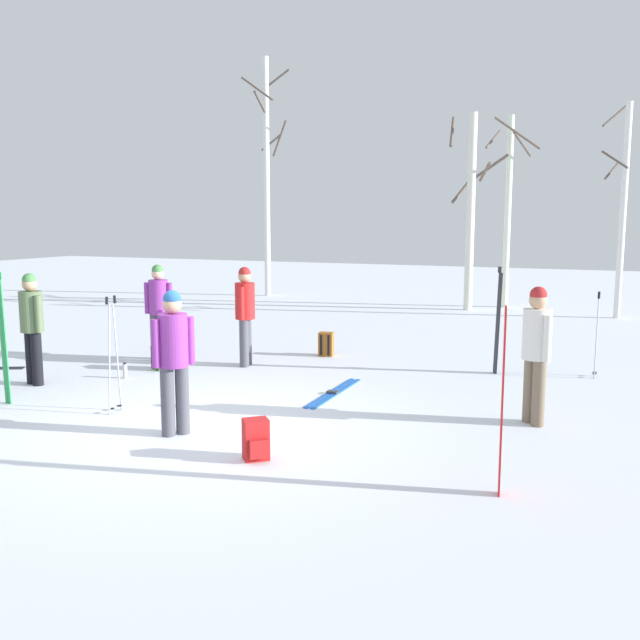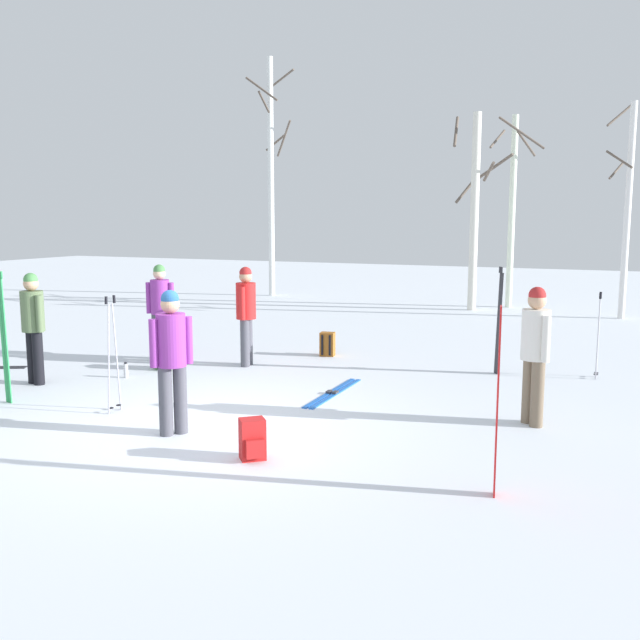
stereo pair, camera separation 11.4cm
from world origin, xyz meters
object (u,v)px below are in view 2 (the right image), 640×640
backpack_1 (328,344)px  water_bottle_0 (126,370)px  person_1 (33,321)px  backpack_2 (162,357)px  ski_poles_0 (598,332)px  birch_tree_2 (512,207)px  ski_pair_planted_0 (497,403)px  ski_pair_planted_1 (4,338)px  person_2 (160,305)px  backpack_0 (253,440)px  person_4 (246,309)px  ski_pair_planted_2 (499,321)px  ski_poles_1 (112,351)px  birch_tree_0 (271,173)px  birch_tree_3 (627,208)px  person_0 (535,347)px  person_3 (172,353)px  birch_tree_1 (474,208)px  ski_pair_lying_0 (333,393)px

backpack_1 → water_bottle_0: backpack_1 is taller
person_1 → backpack_2: 2.15m
ski_poles_0 → birch_tree_2: size_ratio=0.26×
ski_pair_planted_0 → ski_pair_planted_1: (-6.77, 0.59, 0.03)m
person_2 → ski_pair_planted_0: bearing=-30.7°
backpack_0 → ski_pair_planted_1: bearing=171.5°
ski_pair_planted_1 → backpack_2: (0.63, 2.64, -0.69)m
person_4 → ski_pair_planted_2: ski_pair_planted_2 is taller
person_4 → ski_pair_planted_2: 4.23m
backpack_0 → person_1: bearing=161.1°
ski_poles_1 → birch_tree_0: 14.44m
backpack_0 → birch_tree_3: bearing=75.6°
ski_pair_planted_0 → backpack_0: ski_pair_planted_0 is taller
person_0 → person_3: same height
person_3 → person_2: bearing=128.5°
person_2 → birch_tree_1: 10.03m
person_1 → backpack_2: person_1 is taller
backpack_1 → birch_tree_1: (1.05, 7.67, 2.60)m
person_3 → birch_tree_3: 13.59m
birch_tree_2 → ski_pair_planted_0: bearing=-81.4°
person_1 → person_4: (2.29, 2.50, 0.00)m
backpack_1 → birch_tree_3: 9.34m
ski_pair_planted_2 → backpack_2: size_ratio=4.01×
ski_pair_lying_0 → person_2: bearing=164.4°
ski_poles_0 → ski_pair_planted_1: bearing=-146.2°
ski_pair_planted_1 → water_bottle_0: (0.50, 1.88, -0.79)m
ski_pair_planted_1 → water_bottle_0: size_ratio=7.24×
ski_poles_0 → birch_tree_2: bearing=107.8°
ski_poles_0 → birch_tree_1: bearing=115.4°
ski_poles_1 → birch_tree_1: (2.10, 12.30, 1.99)m
ski_poles_1 → backpack_1: 4.79m
ski_pair_lying_0 → birch_tree_1: (-0.16, 10.22, 2.80)m
person_1 → birch_tree_2: (5.12, 12.56, 1.86)m
person_3 → ski_pair_lying_0: (0.97, 2.55, -0.97)m
person_1 → person_4: same height
ski_poles_1 → birch_tree_1: size_ratio=0.29×
backpack_0 → birch_tree_1: 13.42m
ski_pair_planted_1 → backpack_0: ski_pair_planted_1 is taller
ski_pair_planted_1 → birch_tree_1: 13.22m
birch_tree_3 → ski_pair_planted_2: bearing=-102.4°
person_0 → ski_poles_0: (0.60, 3.06, -0.24)m
person_1 → ski_pair_lying_0: person_1 is taller
ski_pair_planted_1 → ski_pair_lying_0: 4.65m
backpack_1 → backpack_2: same height
ski_poles_1 → person_4: bearing=87.9°
person_3 → ski_pair_lying_0: person_3 is taller
water_bottle_0 → birch_tree_1: birch_tree_1 is taller
person_3 → person_0: bearing=29.1°
ski_pair_planted_0 → birch_tree_2: bearing=98.6°
person_0 → person_1: same height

